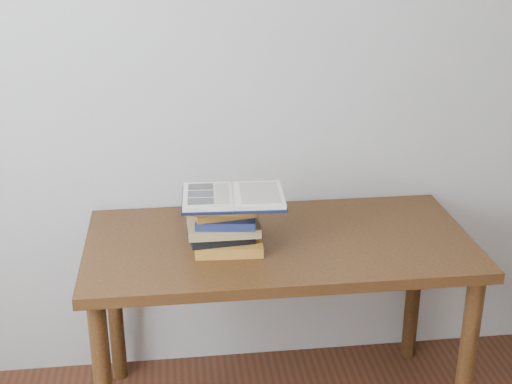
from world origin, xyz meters
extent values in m
cube|color=#B1AEA8|center=(0.00, 1.75, 1.30)|extent=(3.50, 0.04, 2.60)
cube|color=#4F2E13|center=(0.11, 1.38, 0.70)|extent=(1.34, 0.67, 0.04)
cylinder|color=#4F2E13|center=(0.73, 1.10, 0.34)|extent=(0.06, 0.06, 0.68)
cylinder|color=#4F2E13|center=(-0.50, 1.66, 0.34)|extent=(0.06, 0.06, 0.68)
cylinder|color=#4F2E13|center=(0.73, 1.66, 0.34)|extent=(0.06, 0.06, 0.68)
cube|color=#A55525|center=(-0.07, 1.33, 0.74)|extent=(0.23, 0.19, 0.04)
cube|color=black|center=(-0.09, 1.33, 0.77)|extent=(0.23, 0.15, 0.03)
cube|color=#A39354|center=(-0.08, 1.33, 0.80)|extent=(0.24, 0.16, 0.03)
cube|color=#161B44|center=(-0.07, 1.33, 0.83)|extent=(0.21, 0.16, 0.03)
cube|color=#A55525|center=(-0.08, 1.35, 0.86)|extent=(0.22, 0.18, 0.02)
cube|color=#A55525|center=(-0.09, 1.34, 0.88)|extent=(0.24, 0.19, 0.03)
cube|color=black|center=(-0.05, 1.33, 0.90)|extent=(0.35, 0.25, 0.01)
cube|color=beige|center=(-0.13, 1.33, 0.91)|extent=(0.17, 0.23, 0.01)
cube|color=beige|center=(0.03, 1.32, 0.91)|extent=(0.17, 0.23, 0.01)
cylinder|color=beige|center=(-0.05, 1.33, 0.91)|extent=(0.02, 0.22, 0.01)
cube|color=black|center=(-0.15, 1.40, 0.92)|extent=(0.09, 0.06, 0.00)
cube|color=black|center=(-0.16, 1.34, 0.92)|extent=(0.09, 0.06, 0.00)
cube|color=black|center=(-0.16, 1.27, 0.92)|extent=(0.09, 0.06, 0.00)
cube|color=beige|center=(-0.09, 1.33, 0.92)|extent=(0.05, 0.18, 0.00)
cube|color=beige|center=(0.04, 1.32, 0.92)|extent=(0.14, 0.19, 0.00)
camera|label=1|loc=(-0.24, -0.84, 1.80)|focal=50.00mm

